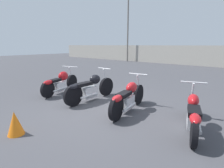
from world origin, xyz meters
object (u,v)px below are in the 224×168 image
at_px(light_pole_left, 128,22).
at_px(motorcycle_slot_3, 193,113).
at_px(motorcycle_slot_1, 90,88).
at_px(traffic_cone_near, 15,123).
at_px(motorcycle_slot_0, 60,82).
at_px(motorcycle_slot_2, 128,97).

height_order(light_pole_left, motorcycle_slot_3, light_pole_left).
distance_m(motorcycle_slot_1, traffic_cone_near, 2.61).
bearing_deg(motorcycle_slot_3, traffic_cone_near, -155.24).
bearing_deg(light_pole_left, motorcycle_slot_0, -64.63).
xyz_separation_m(motorcycle_slot_1, motorcycle_slot_2, (1.53, 0.02, -0.02)).
bearing_deg(motorcycle_slot_3, motorcycle_slot_2, 162.01).
height_order(light_pole_left, traffic_cone_near, light_pole_left).
bearing_deg(motorcycle_slot_1, light_pole_left, 119.85).
xyz_separation_m(motorcycle_slot_3, traffic_cone_near, (-2.70, -2.60, -0.14)).
relative_size(light_pole_left, motorcycle_slot_1, 3.27).
bearing_deg(motorcycle_slot_2, motorcycle_slot_3, -9.61).
bearing_deg(light_pole_left, motorcycle_slot_2, -53.87).
height_order(motorcycle_slot_0, traffic_cone_near, motorcycle_slot_0).
bearing_deg(motorcycle_slot_0, traffic_cone_near, -66.96).
xyz_separation_m(motorcycle_slot_0, motorcycle_slot_1, (1.57, 0.12, 0.01)).
distance_m(motorcycle_slot_2, motorcycle_slot_3, 1.69).
bearing_deg(motorcycle_slot_0, light_pole_left, 97.81).
bearing_deg(motorcycle_slot_1, motorcycle_slot_0, -177.12).
distance_m(motorcycle_slot_1, motorcycle_slot_2, 1.53).
height_order(light_pole_left, motorcycle_slot_1, light_pole_left).
bearing_deg(traffic_cone_near, light_pole_left, 118.22).
relative_size(motorcycle_slot_3, traffic_cone_near, 3.96).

